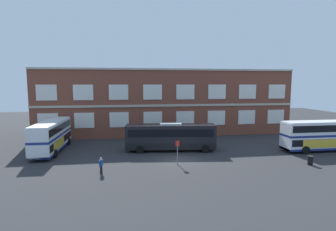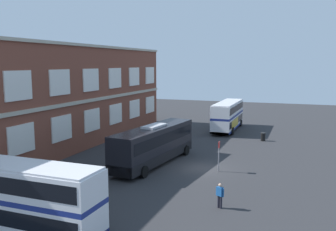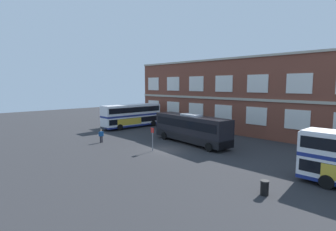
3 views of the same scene
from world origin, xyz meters
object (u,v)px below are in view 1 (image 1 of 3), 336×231
at_px(touring_coach, 171,137).
at_px(station_litter_bin, 310,160).
at_px(double_decker_middle, 322,135).
at_px(waiting_passenger, 101,165).
at_px(double_decker_near, 52,136).
at_px(bus_stand_flag, 177,150).

distance_m(touring_coach, station_litter_bin, 16.93).
bearing_deg(station_litter_bin, touring_coach, 149.26).
height_order(double_decker_middle, waiting_passenger, double_decker_middle).
height_order(double_decker_near, bus_stand_flag, double_decker_near).
bearing_deg(touring_coach, double_decker_middle, -8.47).
bearing_deg(touring_coach, double_decker_near, 172.33).
xyz_separation_m(double_decker_near, waiting_passenger, (7.48, -10.30, -1.22)).
bearing_deg(station_litter_bin, double_decker_middle, 43.61).
height_order(double_decker_near, waiting_passenger, double_decker_near).
bearing_deg(station_litter_bin, waiting_passenger, 178.84).
relative_size(touring_coach, waiting_passenger, 7.19).
relative_size(double_decker_middle, bus_stand_flag, 4.08).
relative_size(double_decker_near, waiting_passenger, 6.49).
bearing_deg(bus_stand_flag, waiting_passenger, -167.02).
distance_m(double_decker_near, double_decker_middle, 36.64).
bearing_deg(waiting_passenger, double_decker_near, 125.98).
distance_m(double_decker_near, bus_stand_flag, 17.80).
distance_m(bus_stand_flag, station_litter_bin, 14.95).
xyz_separation_m(double_decker_near, station_litter_bin, (30.40, -10.77, -1.63)).
bearing_deg(bus_stand_flag, double_decker_near, 151.78).
distance_m(double_decker_middle, bus_stand_flag, 20.85).
xyz_separation_m(double_decker_middle, touring_coach, (-20.37, 3.03, -0.24)).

